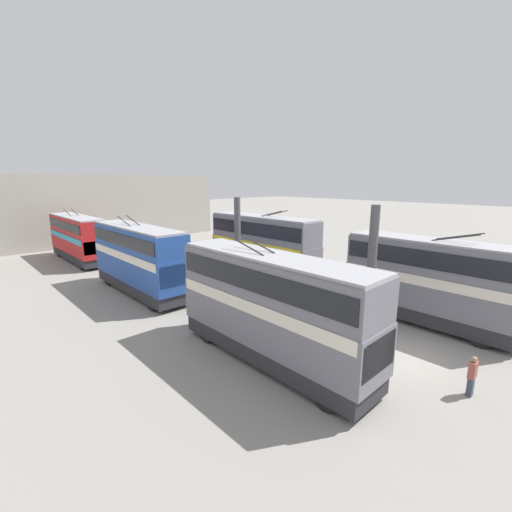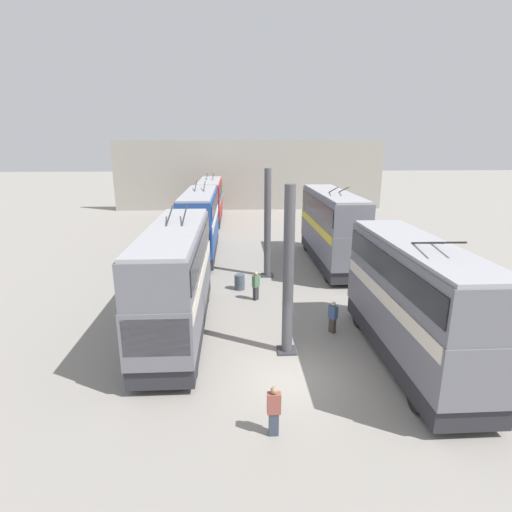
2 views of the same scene
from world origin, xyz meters
TOP-DOWN VIEW (x-y plane):
  - ground_plane at (0.00, 0.00)m, footprint 240.00×240.00m
  - depot_back_wall at (41.07, 0.00)m, footprint 0.50×36.00m
  - support_column_near at (2.18, 0.00)m, footprint 0.81×0.81m
  - support_column_far at (12.48, 0.00)m, footprint 0.81×0.81m
  - bus_left_near at (1.13, -4.90)m, footprint 9.49×2.54m
  - bus_left_far at (14.99, -4.90)m, footprint 11.04×2.54m
  - bus_right_near at (4.32, 4.90)m, footprint 10.53×2.54m
  - bus_right_mid at (18.04, 4.90)m, footprint 10.64×2.54m
  - bus_right_far at (32.45, 4.90)m, footprint 10.96×2.54m
  - person_aisle_midway at (8.19, 1.01)m, footprint 0.47×0.46m
  - person_aisle_foreground at (-2.92, 1.07)m, footprint 0.24×0.42m
  - person_by_left_row at (3.87, -2.41)m, footprint 0.48×0.42m
  - oil_drum at (9.95, 1.91)m, footprint 0.66×0.66m

SIDE VIEW (x-z plane):
  - ground_plane at x=0.00m, z-range 0.00..0.00m
  - oil_drum at x=9.95m, z-range 0.00..0.94m
  - person_by_left_row at x=3.87m, z-range 0.04..1.60m
  - person_aisle_foreground at x=-2.92m, z-range 0.05..1.73m
  - person_aisle_midway at x=8.19m, z-range 0.05..1.76m
  - bus_right_far at x=32.45m, z-range 0.03..5.38m
  - bus_left_near at x=1.13m, z-range 0.04..5.71m
  - bus_right_mid at x=18.04m, z-range 0.06..5.76m
  - bus_right_near at x=4.32m, z-range 0.05..5.78m
  - bus_left_far at x=14.99m, z-range 0.06..6.06m
  - support_column_near at x=2.18m, z-range -0.12..7.07m
  - support_column_far at x=12.48m, z-range -0.12..7.07m
  - depot_back_wall at x=41.07m, z-range 0.00..9.06m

